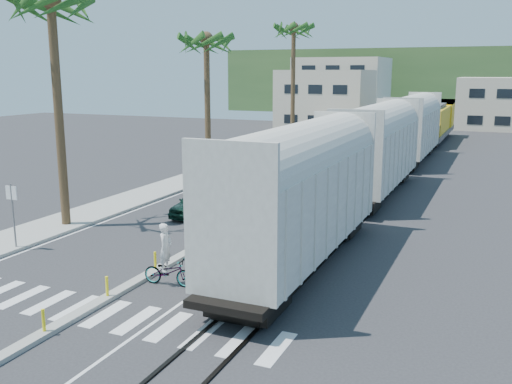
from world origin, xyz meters
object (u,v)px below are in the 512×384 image
Objects in this scene: street_sign at (13,207)px; cyclist at (168,266)px; car_second at (220,184)px; car_lead at (197,203)px.

street_sign reaches higher than cyclist.
car_second is (3.30, 13.56, -1.14)m from street_sign.
street_sign is 0.58× the size of car_second.
car_lead is 1.75× the size of cyclist.
street_sign is 14.00m from car_second.
cyclist is (5.19, -14.51, -0.08)m from car_second.
street_sign is 9.82m from car_lead.
car_lead is (4.29, 8.75, -1.27)m from street_sign.
car_second is at bearing 76.33° from street_sign.
street_sign reaches higher than car_lead.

